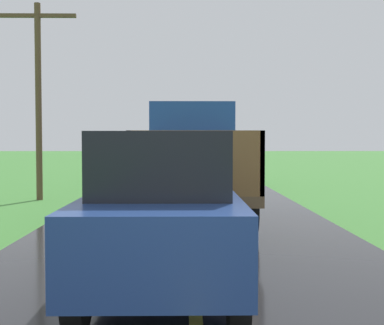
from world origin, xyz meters
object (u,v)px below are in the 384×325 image
utility_pole_roadside (38,92)px  banana_truck_far (184,151)px  banana_truck_near (192,159)px  following_car (163,210)px

utility_pole_roadside → banana_truck_far: bearing=52.0°
banana_truck_near → following_car: (-0.43, -6.09, -0.41)m
banana_truck_far → utility_pole_roadside: 7.92m
banana_truck_near → utility_pole_roadside: (-4.92, 4.19, 2.04)m
following_car → banana_truck_far: bearing=89.2°
banana_truck_far → following_car: 16.31m
banana_truck_far → following_car: (-0.22, -16.31, -0.40)m
utility_pole_roadside → following_car: size_ratio=1.55×
banana_truck_near → utility_pole_roadside: size_ratio=0.92×
banana_truck_far → utility_pole_roadside: utility_pole_roadside is taller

